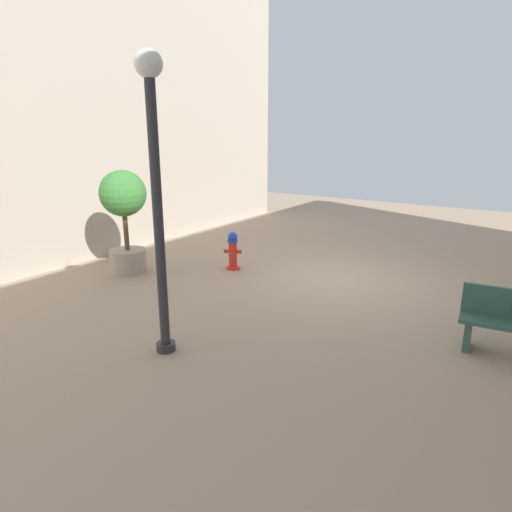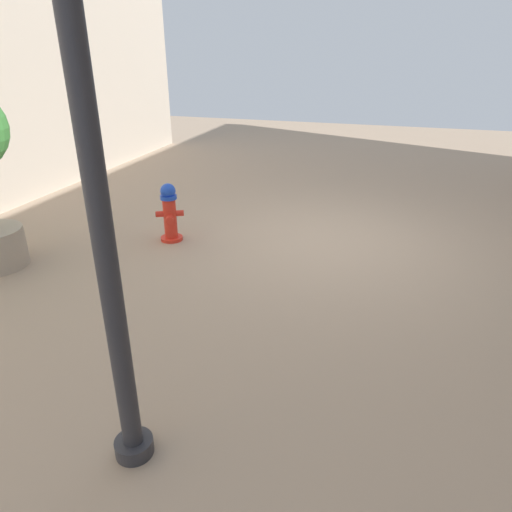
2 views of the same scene
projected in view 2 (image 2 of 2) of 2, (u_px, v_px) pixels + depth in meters
The scene contains 3 objects.
ground_plane at pixel (333, 242), 7.03m from camera, with size 23.40×23.40×0.00m, color tan.
fire_hydrant at pixel (170, 212), 6.91m from camera, with size 0.41×0.40×0.89m.
street_lamp at pixel (81, 89), 2.34m from camera, with size 0.36×0.36×4.10m.
Camera 2 is at (-0.77, 6.55, 2.73)m, focal length 32.35 mm.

